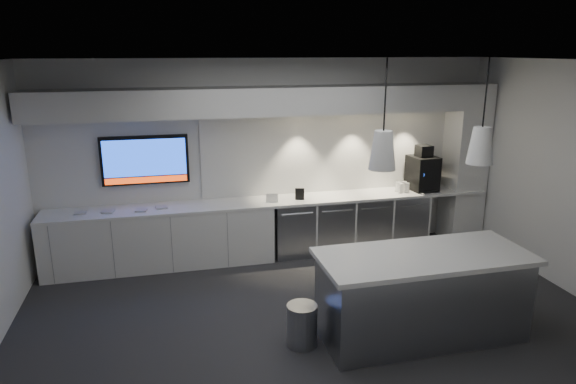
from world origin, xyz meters
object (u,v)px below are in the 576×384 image
object	(u,v)px
coffee_machine	(423,172)
wall_tv	(145,160)
island	(422,295)
bin	(302,325)

from	to	relation	value
coffee_machine	wall_tv	bearing A→B (deg)	171.50
island	bin	xyz separation A→B (m)	(-1.34, 0.13, -0.26)
wall_tv	bin	world-z (taller)	wall_tv
island	coffee_machine	distance (m)	3.12
wall_tv	bin	bearing A→B (deg)	-60.22
wall_tv	coffee_machine	world-z (taller)	wall_tv
island	coffee_machine	bearing A→B (deg)	62.40
bin	wall_tv	bearing A→B (deg)	119.78
island	wall_tv	bearing A→B (deg)	134.62
wall_tv	island	xyz separation A→B (m)	(2.96, -2.95, -1.06)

